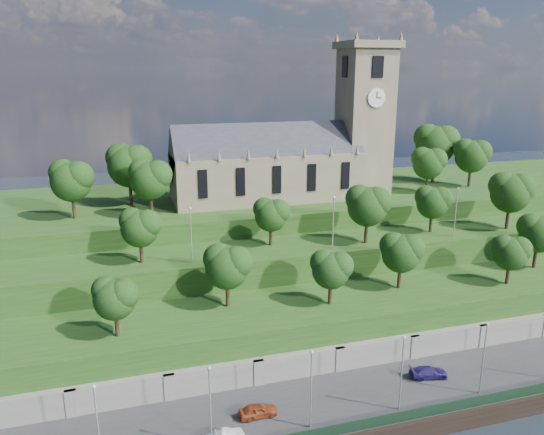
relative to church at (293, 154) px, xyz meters
name	(u,v)px	position (x,y,z in m)	size (l,w,h in m)	color
promenade	(398,395)	(-0.79, -39.98, -21.52)	(160.00, 12.00, 2.00)	#2D2D30
quay_wall	(428,428)	(-0.79, -46.03, -21.42)	(160.00, 0.50, 2.20)	black
fence	(426,412)	(-0.79, -45.38, -19.92)	(160.00, 0.10, 1.20)	black
retaining_wall	(375,357)	(-0.79, -34.01, -20.02)	(160.00, 2.10, 5.00)	slate
embankment_lower	(354,324)	(-0.79, -27.98, -18.52)	(160.00, 12.00, 8.00)	#214316
embankment_upper	(323,280)	(-0.79, -16.98, -16.52)	(160.00, 10.00, 12.00)	#214316
hilltop	(281,231)	(-0.79, 4.02, -15.02)	(160.00, 32.00, 15.00)	#214316
church	(293,154)	(0.00, 0.00, 0.00)	(38.60, 12.35, 27.60)	#71644F
trees_lower	(377,256)	(2.23, -27.61, -9.33)	(65.78, 9.11, 8.30)	black
trees_upper	(381,203)	(7.51, -18.11, -4.96)	(62.98, 8.42, 9.17)	black
trees_hilltop	(310,159)	(2.85, -0.49, -0.86)	(77.45, 16.75, 11.38)	black
lamp_posts_promenade	(402,368)	(-2.79, -43.48, -15.60)	(60.36, 0.36, 8.61)	#B2B2B7
lamp_posts_upper	(333,219)	(-0.79, -19.98, -6.11)	(40.36, 0.36, 7.61)	#B2B2B7
car_left	(258,410)	(-17.35, -40.35, -19.83)	(1.63, 4.04, 1.38)	maroon
car_right	(429,372)	(3.56, -39.07, -19.88)	(1.81, 4.45, 1.29)	navy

